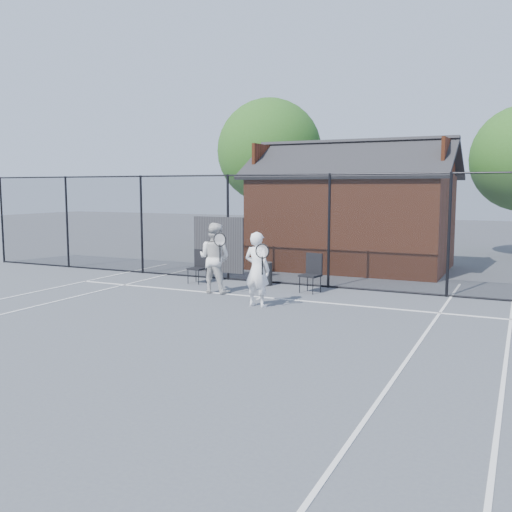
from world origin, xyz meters
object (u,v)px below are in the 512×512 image
at_px(player_front, 257,269).
at_px(player_back, 214,258).
at_px(waste_bin, 264,274).
at_px(clubhouse, 353,219).
at_px(chair_left, 197,267).
at_px(chair_right, 310,274).

relative_size(player_front, player_back, 0.95).
bearing_deg(waste_bin, player_back, -114.32).
bearing_deg(clubhouse, player_front, -91.30).
height_order(clubhouse, player_back, clubhouse).
bearing_deg(chair_left, chair_right, 5.92).
height_order(player_front, chair_right, player_front).
relative_size(clubhouse, chair_right, 6.77).
xyz_separation_m(clubhouse, chair_left, (-2.99, -4.90, -1.16)).
xyz_separation_m(player_back, chair_left, (-1.13, 1.02, -0.43)).
relative_size(clubhouse, player_back, 3.70).
relative_size(clubhouse, chair_left, 7.20).
relative_size(player_front, chair_right, 1.73).
distance_m(player_front, chair_right, 2.20).
distance_m(chair_left, chair_right, 3.31).
height_order(chair_left, waste_bin, chair_left).
distance_m(clubhouse, chair_right, 5.04).
xyz_separation_m(chair_right, waste_bin, (-1.49, 0.50, -0.17)).
relative_size(clubhouse, waste_bin, 10.36).
xyz_separation_m(player_front, chair_right, (0.48, 2.12, -0.36)).
distance_m(player_back, chair_right, 2.44).
bearing_deg(player_front, chair_left, 143.22).
bearing_deg(player_back, player_front, -32.87).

